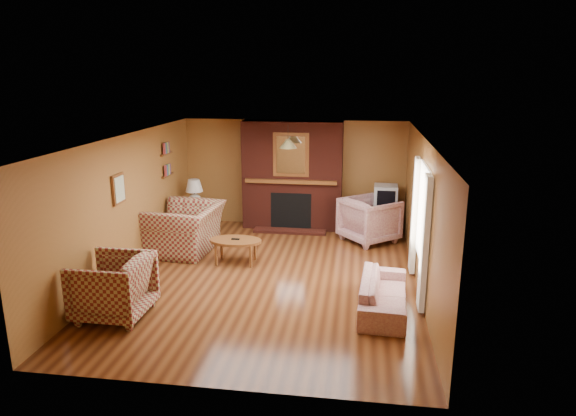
% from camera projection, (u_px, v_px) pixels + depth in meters
% --- Properties ---
extents(floor, '(6.50, 6.50, 0.00)m').
position_uv_depth(floor, '(269.00, 277.00, 8.84)').
color(floor, '#44200E').
rests_on(floor, ground).
extents(ceiling, '(6.50, 6.50, 0.00)m').
position_uv_depth(ceiling, '(268.00, 138.00, 8.22)').
color(ceiling, silver).
rests_on(ceiling, wall_back).
extents(wall_back, '(6.50, 0.00, 6.50)m').
position_uv_depth(wall_back, '(294.00, 173.00, 11.64)').
color(wall_back, '#9C6330').
rests_on(wall_back, floor).
extents(wall_front, '(6.50, 0.00, 6.50)m').
position_uv_depth(wall_front, '(214.00, 289.00, 5.42)').
color(wall_front, '#9C6330').
rests_on(wall_front, floor).
extents(wall_left, '(0.00, 6.50, 6.50)m').
position_uv_depth(wall_left, '(126.00, 205.00, 8.87)').
color(wall_left, '#9C6330').
rests_on(wall_left, floor).
extents(wall_right, '(0.00, 6.50, 6.50)m').
position_uv_depth(wall_right, '(422.00, 216.00, 8.19)').
color(wall_right, '#9C6330').
rests_on(wall_right, floor).
extents(fireplace, '(2.20, 0.82, 2.40)m').
position_uv_depth(fireplace, '(292.00, 176.00, 11.39)').
color(fireplace, '#491710').
rests_on(fireplace, floor).
extents(window_right, '(0.10, 1.85, 2.00)m').
position_uv_depth(window_right, '(420.00, 224.00, 8.02)').
color(window_right, beige).
rests_on(window_right, wall_right).
extents(bookshelf, '(0.09, 0.55, 0.71)m').
position_uv_depth(bookshelf, '(168.00, 160.00, 10.56)').
color(bookshelf, brown).
rests_on(bookshelf, wall_left).
extents(botanical_print, '(0.05, 0.40, 0.50)m').
position_uv_depth(botanical_print, '(119.00, 189.00, 8.49)').
color(botanical_print, brown).
rests_on(botanical_print, wall_left).
extents(pendant_light, '(0.36, 0.36, 0.48)m').
position_uv_depth(pendant_light, '(288.00, 144.00, 10.53)').
color(pendant_light, black).
rests_on(pendant_light, ceiling).
extents(plaid_loveseat, '(1.34, 1.51, 0.93)m').
position_uv_depth(plaid_loveseat, '(186.00, 228.00, 10.03)').
color(plaid_loveseat, maroon).
rests_on(plaid_loveseat, floor).
extents(plaid_armchair, '(1.01, 0.98, 0.91)m').
position_uv_depth(plaid_armchair, '(113.00, 287.00, 7.32)').
color(plaid_armchair, maroon).
rests_on(plaid_armchair, floor).
extents(floral_sofa, '(0.77, 1.73, 0.49)m').
position_uv_depth(floral_sofa, '(384.00, 294.00, 7.60)').
color(floral_sofa, '#C3AF97').
rests_on(floral_sofa, floor).
extents(floral_armchair, '(1.41, 1.41, 0.92)m').
position_uv_depth(floral_armchair, '(370.00, 220.00, 10.62)').
color(floral_armchair, '#C3AF97').
rests_on(floral_armchair, floor).
extents(coffee_table, '(0.96, 0.60, 0.47)m').
position_uv_depth(coffee_table, '(236.00, 242.00, 9.41)').
color(coffee_table, brown).
rests_on(coffee_table, floor).
extents(side_table, '(0.40, 0.40, 0.53)m').
position_uv_depth(side_table, '(196.00, 219.00, 11.40)').
color(side_table, brown).
rests_on(side_table, floor).
extents(table_lamp, '(0.38, 0.38, 0.62)m').
position_uv_depth(table_lamp, '(194.00, 192.00, 11.24)').
color(table_lamp, silver).
rests_on(table_lamp, side_table).
extents(tv_stand, '(0.58, 0.53, 0.63)m').
position_uv_depth(tv_stand, '(384.00, 220.00, 11.16)').
color(tv_stand, black).
rests_on(tv_stand, floor).
extents(crt_tv, '(0.51, 0.51, 0.46)m').
position_uv_depth(crt_tv, '(386.00, 196.00, 11.01)').
color(crt_tv, '#ACAFB4').
rests_on(crt_tv, tv_stand).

